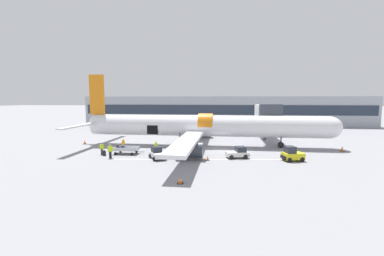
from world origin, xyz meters
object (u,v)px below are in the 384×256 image
(baggage_cart_loading, at_px, (126,150))
(suitcase_on_tarmac_upright, at_px, (104,153))
(ground_crew_driver, at_px, (123,144))
(baggage_tug_lead, at_px, (157,154))
(ground_crew_loader_a, at_px, (156,147))
(baggage_tug_mid, at_px, (238,153))
(ground_crew_loader_b, at_px, (102,148))
(baggage_tug_rear, at_px, (292,155))
(ground_crew_supervisor, at_px, (110,151))
(airplane, at_px, (202,126))

(baggage_cart_loading, relative_size, suitcase_on_tarmac_upright, 5.64)
(ground_crew_driver, bearing_deg, baggage_tug_lead, -37.09)
(ground_crew_loader_a, height_order, ground_crew_driver, ground_crew_driver)
(baggage_tug_mid, xyz_separation_m, ground_crew_loader_b, (-18.12, -0.39, 0.22))
(ground_crew_loader_a, bearing_deg, ground_crew_driver, 166.61)
(baggage_tug_rear, relative_size, baggage_cart_loading, 0.65)
(ground_crew_driver, distance_m, ground_crew_supervisor, 5.31)
(ground_crew_driver, bearing_deg, baggage_tug_rear, -9.28)
(baggage_tug_rear, bearing_deg, baggage_tug_mid, 173.99)
(baggage_tug_mid, xyz_separation_m, ground_crew_loader_a, (-11.20, 1.81, 0.21))
(ground_crew_loader_b, distance_m, suitcase_on_tarmac_upright, 1.11)
(ground_crew_loader_b, bearing_deg, baggage_cart_loading, 15.84)
(airplane, xyz_separation_m, baggage_tug_lead, (-4.76, -9.49, -2.52))
(ground_crew_driver, bearing_deg, ground_crew_supervisor, -85.21)
(baggage_tug_mid, relative_size, ground_crew_supervisor, 1.71)
(ground_crew_supervisor, bearing_deg, airplane, 42.60)
(ground_crew_loader_a, height_order, ground_crew_loader_b, ground_crew_loader_b)
(ground_crew_loader_b, distance_m, ground_crew_supervisor, 2.77)
(baggage_tug_rear, relative_size, ground_crew_loader_b, 1.71)
(baggage_tug_rear, xyz_separation_m, ground_crew_supervisor, (-22.49, -1.54, 0.19))
(baggage_tug_lead, relative_size, baggage_cart_loading, 0.71)
(baggage_tug_rear, xyz_separation_m, baggage_cart_loading, (-21.49, 1.16, -0.22))
(baggage_tug_rear, distance_m, suitcase_on_tarmac_upright, 23.88)
(ground_crew_loader_b, distance_m, ground_crew_driver, 3.82)
(ground_crew_loader_a, relative_size, ground_crew_supervisor, 0.89)
(baggage_tug_lead, bearing_deg, ground_crew_supervisor, -176.09)
(airplane, xyz_separation_m, suitcase_on_tarmac_upright, (-12.15, -8.77, -2.82))
(suitcase_on_tarmac_upright, bearing_deg, ground_crew_driver, 77.28)
(ground_crew_loader_a, distance_m, ground_crew_loader_b, 7.26)
(baggage_tug_lead, bearing_deg, suitcase_on_tarmac_upright, 174.42)
(baggage_tug_lead, distance_m, suitcase_on_tarmac_upright, 7.44)
(baggage_tug_rear, height_order, ground_crew_loader_b, baggage_tug_rear)
(airplane, xyz_separation_m, ground_crew_loader_a, (-5.92, -5.87, -2.31))
(airplane, height_order, baggage_cart_loading, airplane)
(baggage_cart_loading, bearing_deg, baggage_tug_mid, -1.84)
(baggage_cart_loading, xyz_separation_m, ground_crew_driver, (-1.44, 2.59, 0.32))
(baggage_tug_lead, distance_m, baggage_tug_rear, 16.51)
(baggage_tug_lead, xyz_separation_m, ground_crew_supervisor, (-6.01, -0.41, 0.31))
(airplane, xyz_separation_m, ground_crew_supervisor, (-10.77, -9.90, -2.21))
(airplane, relative_size, baggage_tug_lead, 13.55)
(ground_crew_supervisor, bearing_deg, baggage_tug_lead, 3.91)
(ground_crew_supervisor, bearing_deg, baggage_tug_mid, 7.88)
(baggage_tug_mid, relative_size, suitcase_on_tarmac_upright, 4.08)
(baggage_tug_lead, bearing_deg, ground_crew_loader_a, 107.82)
(ground_crew_driver, height_order, ground_crew_supervisor, ground_crew_supervisor)
(ground_crew_loader_a, xyz_separation_m, ground_crew_loader_b, (-6.92, -2.20, 0.01))
(airplane, distance_m, ground_crew_loader_b, 15.33)
(ground_crew_loader_a, xyz_separation_m, suitcase_on_tarmac_upright, (-6.23, -2.90, -0.51))
(baggage_cart_loading, xyz_separation_m, ground_crew_supervisor, (-1.00, -2.70, 0.42))
(airplane, relative_size, baggage_tug_mid, 13.35)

